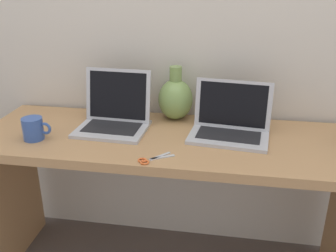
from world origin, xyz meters
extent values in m
cube|color=beige|center=(0.00, 0.32, 1.20)|extent=(4.40, 0.04, 2.40)
cube|color=#AD7F51|center=(0.00, 0.00, 0.71)|extent=(1.67, 0.56, 0.04)
cube|color=#AD7F51|center=(-0.79, 0.00, 0.35)|extent=(0.03, 0.48, 0.69)
cube|color=#B2B2B7|center=(-0.26, 0.02, 0.74)|extent=(0.32, 0.26, 0.01)
cube|color=black|center=(-0.26, 0.02, 0.75)|extent=(0.25, 0.16, 0.00)
cube|color=#B2B2B7|center=(-0.25, 0.12, 0.87)|extent=(0.31, 0.07, 0.24)
cube|color=black|center=(-0.25, 0.12, 0.87)|extent=(0.27, 0.06, 0.21)
cube|color=#B2B2B7|center=(0.26, 0.02, 0.74)|extent=(0.36, 0.26, 0.01)
cube|color=black|center=(0.26, 0.02, 0.75)|extent=(0.28, 0.16, 0.00)
cube|color=#B2B2B7|center=(0.27, 0.12, 0.86)|extent=(0.34, 0.07, 0.21)
cube|color=black|center=(0.27, 0.12, 0.86)|extent=(0.30, 0.07, 0.19)
ellipsoid|color=#75934C|center=(0.00, 0.22, 0.83)|extent=(0.16, 0.16, 0.19)
cylinder|color=#75934C|center=(0.00, 0.22, 0.95)|extent=(0.06, 0.06, 0.07)
cylinder|color=#335199|center=(-0.56, -0.12, 0.78)|extent=(0.09, 0.09, 0.10)
torus|color=#335199|center=(-0.50, -0.12, 0.79)|extent=(0.05, 0.01, 0.05)
cube|color=#B7B7BC|center=(0.00, -0.19, 0.74)|extent=(0.07, 0.08, 0.00)
cube|color=#B7B7BC|center=(0.01, -0.20, 0.74)|extent=(0.09, 0.06, 0.00)
torus|color=orange|center=(-0.05, -0.25, 0.74)|extent=(0.03, 0.04, 0.01)
torus|color=orange|center=(-0.06, -0.24, 0.74)|extent=(0.03, 0.04, 0.01)
camera|label=1|loc=(0.24, -1.48, 1.41)|focal=40.63mm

